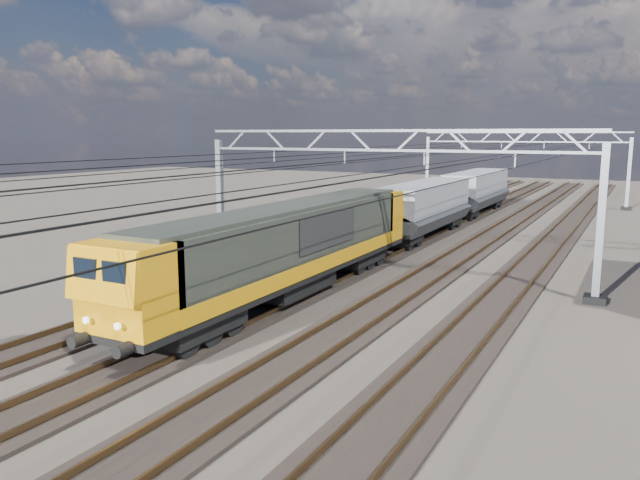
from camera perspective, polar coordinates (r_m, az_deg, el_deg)
The scene contains 11 objects.
ground at distance 26.78m, azimuth 2.39°, elevation -5.27°, with size 160.00×160.00×0.00m, color black.
track_outer_west at distance 29.74m, azimuth -8.13°, elevation -3.70°, with size 2.60×140.00×0.30m.
track_loco at distance 27.65m, azimuth -1.37°, elevation -4.63°, with size 2.60×140.00×0.30m.
track_inner_east at distance 26.00m, azimuth 6.40°, elevation -5.61°, with size 2.60×140.00×0.30m.
track_outer_east at distance 24.89m, azimuth 15.06°, elevation -6.59°, with size 2.60×140.00×0.30m.
catenary_gantry_mid at distance 29.69m, azimuth 5.76°, elevation 3.84°, with size 19.90×0.90×7.11m.
catenary_gantry_far at distance 64.43m, azimuth 17.94°, elevation 6.54°, with size 19.90×0.90×7.11m.
overhead_wires at distance 33.31m, azimuth 8.42°, elevation 7.59°, with size 12.03×140.00×0.53m.
locomotive at distance 26.02m, azimuth -2.84°, elevation -0.46°, with size 2.76×21.10×3.62m.
hopper_wagon_lead at distance 42.08m, azimuth 9.50°, elevation 3.17°, with size 3.38×13.00×3.25m.
hopper_wagon_mid at distance 55.69m, azimuth 14.12°, elevation 4.57°, with size 3.38×13.00×3.25m.
Camera 1 is at (11.04, -23.40, 6.90)m, focal length 35.00 mm.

